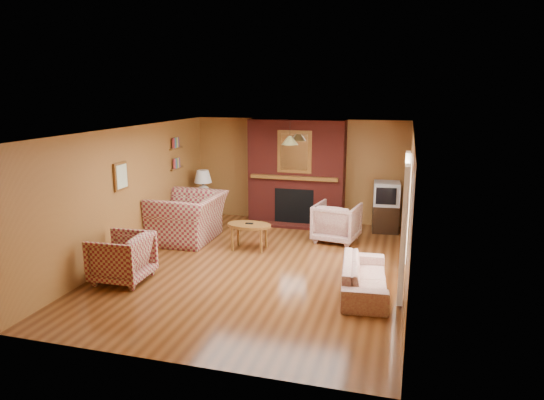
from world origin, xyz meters
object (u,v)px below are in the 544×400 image
(side_table, at_px, (204,210))
(crt_tv, at_px, (387,194))
(tv_stand, at_px, (385,218))
(plaid_armchair, at_px, (122,258))
(fireplace, at_px, (296,173))
(plaid_loveseat, at_px, (188,217))
(coffee_table, at_px, (249,227))
(floral_sofa, at_px, (364,277))
(floral_armchair, at_px, (337,222))
(table_lamp, at_px, (203,183))

(side_table, height_order, crt_tv, crt_tv)
(tv_stand, xyz_separation_m, crt_tv, (0.00, -0.01, 0.55))
(crt_tv, bearing_deg, tv_stand, 90.00)
(plaid_armchair, height_order, crt_tv, crt_tv)
(fireplace, height_order, plaid_loveseat, fireplace)
(side_table, distance_m, tv_stand, 4.16)
(plaid_loveseat, bearing_deg, side_table, -170.73)
(tv_stand, bearing_deg, coffee_table, -147.55)
(floral_sofa, relative_size, side_table, 3.04)
(fireplace, xyz_separation_m, floral_sofa, (1.90, -3.62, -0.93))
(floral_sofa, bearing_deg, tv_stand, -7.91)
(floral_armchair, distance_m, coffee_table, 1.85)
(tv_stand, bearing_deg, table_lamp, 179.27)
(plaid_armchair, height_order, floral_sofa, plaid_armchair)
(plaid_armchair, bearing_deg, coffee_table, 142.35)
(fireplace, bearing_deg, plaid_armchair, -114.82)
(floral_armchair, height_order, tv_stand, floral_armchair)
(fireplace, bearing_deg, plaid_loveseat, -134.08)
(floral_armchair, xyz_separation_m, crt_tv, (0.93, 0.96, 0.46))
(fireplace, bearing_deg, crt_tv, -5.30)
(floral_sofa, bearing_deg, coffee_table, 52.37)
(floral_armchair, bearing_deg, fireplace, -36.36)
(plaid_armchair, height_order, tv_stand, plaid_armchair)
(plaid_armchair, height_order, floral_armchair, floral_armchair)
(coffee_table, bearing_deg, table_lamp, 135.80)
(table_lamp, xyz_separation_m, crt_tv, (4.15, 0.34, -0.08))
(table_lamp, xyz_separation_m, tv_stand, (4.15, 0.35, -0.64))
(side_table, xyz_separation_m, table_lamp, (0.00, 0.00, 0.66))
(floral_armchair, distance_m, crt_tv, 1.42)
(plaid_armchair, xyz_separation_m, floral_armchair, (3.07, 3.06, 0.00))
(fireplace, height_order, coffee_table, fireplace)
(coffee_table, distance_m, side_table, 2.31)
(plaid_armchair, xyz_separation_m, table_lamp, (-0.15, 3.68, 0.54))
(coffee_table, relative_size, tv_stand, 1.44)
(side_table, xyz_separation_m, crt_tv, (4.15, 0.34, 0.58))
(plaid_armchair, bearing_deg, floral_sofa, 96.96)
(coffee_table, distance_m, crt_tv, 3.20)
(fireplace, height_order, floral_armchair, fireplace)
(crt_tv, bearing_deg, plaid_armchair, -134.82)
(floral_sofa, bearing_deg, plaid_loveseat, 60.08)
(plaid_loveseat, xyz_separation_m, coffee_table, (1.40, -0.23, -0.04))
(floral_sofa, height_order, floral_armchair, floral_armchair)
(fireplace, height_order, table_lamp, fireplace)
(plaid_loveseat, distance_m, tv_stand, 4.27)
(fireplace, bearing_deg, side_table, -165.71)
(plaid_loveseat, xyz_separation_m, table_lamp, (-0.25, 1.38, 0.46))
(plaid_armchair, relative_size, tv_stand, 1.44)
(coffee_table, bearing_deg, fireplace, 78.09)
(plaid_loveseat, height_order, floral_armchair, plaid_loveseat)
(floral_armchair, relative_size, tv_stand, 1.45)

